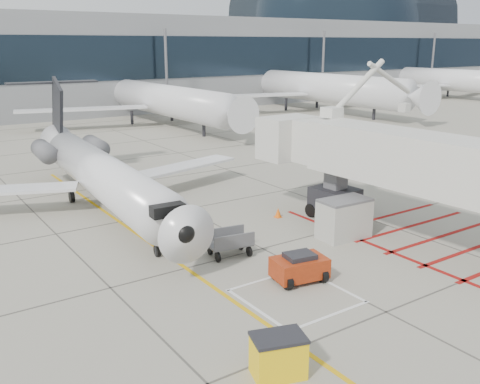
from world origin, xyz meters
TOP-DOWN VIEW (x-y plane):
  - ground_plane at (0.00, 0.00)m, footprint 260.00×260.00m
  - regional_jet at (-4.37, 12.60)m, footprint 24.08×29.47m
  - jet_bridge at (6.80, -0.35)m, footprint 9.88×19.41m
  - pushback_tug at (-0.93, 0.06)m, footprint 2.51×1.81m
  - spill_bin at (-5.94, -4.83)m, footprint 1.84×1.50m
  - baggage_cart at (-1.86, 4.17)m, footprint 2.28×1.64m
  - ground_power_unit at (4.51, 2.86)m, footprint 2.75×1.68m
  - cone_nose at (-3.75, 5.94)m, footprint 0.41×0.41m
  - cone_side at (3.77, 7.52)m, footprint 0.41×0.41m
  - terminal_building at (10.00, 70.00)m, footprint 180.00×28.00m
  - terminal_glass_band at (10.00, 55.95)m, footprint 180.00×0.10m
  - terminal_dome at (70.00, 70.00)m, footprint 40.00×28.00m
  - bg_aircraft_c at (14.67, 46.00)m, footprint 34.02×37.80m
  - bg_aircraft_d at (40.40, 46.00)m, footprint 38.16×42.40m
  - bg_aircraft_e at (74.50, 46.00)m, footprint 35.85×39.84m

SIDE VIEW (x-z plane):
  - ground_plane at x=0.00m, z-range 0.00..0.00m
  - cone_nose at x=-3.75m, z-range 0.00..0.57m
  - cone_side at x=3.77m, z-range 0.00..0.57m
  - baggage_cart at x=-1.86m, z-range 0.00..1.32m
  - pushback_tug at x=-0.93m, z-range 0.00..1.34m
  - spill_bin at x=-5.94m, z-range 0.00..1.38m
  - ground_power_unit at x=4.51m, z-range 0.00..2.13m
  - regional_jet at x=-4.37m, z-range 0.00..7.34m
  - jet_bridge at x=6.80m, z-range 0.00..7.61m
  - bg_aircraft_c at x=14.67m, z-range 0.00..11.34m
  - bg_aircraft_e at x=74.50m, z-range 0.00..11.95m
  - bg_aircraft_d at x=40.40m, z-range 0.00..12.72m
  - terminal_building at x=10.00m, z-range 0.00..14.00m
  - terminal_glass_band at x=10.00m, z-range 5.00..11.00m
  - terminal_dome at x=70.00m, z-range 0.00..28.00m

